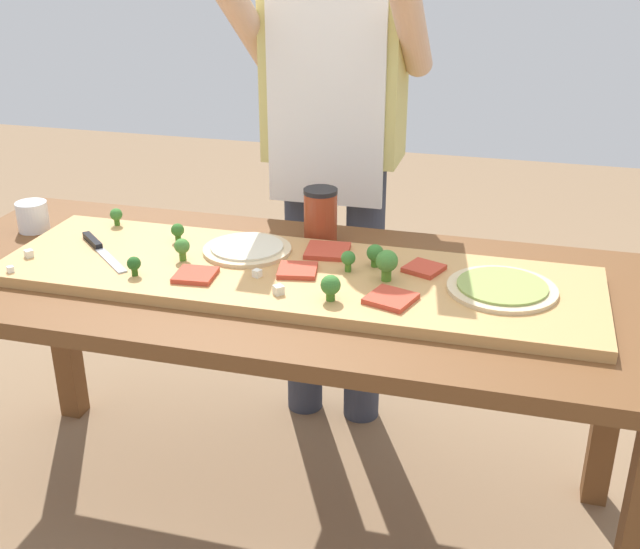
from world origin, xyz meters
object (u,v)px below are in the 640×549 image
Objects in this scene: broccoli_floret_back_mid at (331,286)px; pizza_slice_center at (195,275)px; cheese_crumble_c at (10,269)px; broccoli_floret_front_left at (116,215)px; broccoli_floret_front_right at (387,262)px; pizza_slice_near_left at (327,251)px; broccoli_floret_front_mid at (182,247)px; pizza_slice_near_right at (424,268)px; cheese_crumble_d at (257,273)px; pizza_whole_pesto_green at (502,288)px; broccoli_floret_center_left at (375,254)px; chefs_knife at (98,247)px; broccoli_floret_back_right at (348,259)px; pizza_slice_far_left at (298,270)px; flour_cup at (33,218)px; cheese_crumble_b at (29,254)px; cook_center at (334,127)px; prep_table at (277,311)px; pizza_slice_far_right at (391,299)px; sauce_jar at (320,215)px; pizza_whole_cheese_artichoke at (247,249)px; cheese_crumble_a at (279,290)px; broccoli_floret_center_right at (178,231)px; broccoli_floret_back_left at (134,264)px.

pizza_slice_center is at bearing 173.97° from broccoli_floret_back_mid.
broccoli_floret_back_mid reaches higher than cheese_crumble_c.
broccoli_floret_front_right is (0.79, -0.17, 0.02)m from broccoli_floret_front_left.
broccoli_floret_front_mid is (-0.33, -0.14, 0.03)m from pizza_slice_near_left.
pizza_slice_near_right is at bearing 50.63° from broccoli_floret_back_mid.
cheese_crumble_c is 0.59m from cheese_crumble_d.
pizza_whole_pesto_green is 3.05× the size of pizza_slice_near_right.
chefs_knife is at bearing -173.94° from broccoli_floret_center_left.
broccoli_floret_front_left is (-0.69, 0.14, -0.00)m from broccoli_floret_back_right.
pizza_slice_far_left is 0.30m from broccoli_floret_front_mid.
cheese_crumble_c is at bearing -165.20° from pizza_slice_far_left.
broccoli_floret_front_mid is at bearing -16.05° from flour_cup.
cheese_crumble_b is at bearing 97.18° from cheese_crumble_c.
broccoli_floret_front_mid is 3.07× the size of cheese_crumble_b.
prep_table is at bearing -90.19° from cook_center.
pizza_slice_far_right and pizza_slice_near_right have the same top height.
cheese_crumble_c reaches higher than prep_table.
cheese_crumble_d reaches higher than pizza_whole_pesto_green.
sauce_jar reaches higher than pizza_slice_near_right.
pizza_slice_near_right is at bearing 8.88° from broccoli_floret_front_mid.
pizza_slice_far_right is at bearing -68.12° from broccoli_floret_center_left.
broccoli_floret_center_left is at bearing -1.58° from pizza_whole_cheese_artichoke.
chefs_knife is at bearing -179.89° from broccoli_floret_front_right.
pizza_slice_near_right is (0.51, 0.18, 0.00)m from pizza_slice_center.
sauce_jar is at bearing 61.05° from pizza_slice_center.
cook_center is (-0.04, 0.31, 0.17)m from sauce_jar.
pizza_slice_near_right is at bearing 10.13° from cheese_crumble_b.
broccoli_floret_front_mid is 0.32m from cheese_crumble_a.
pizza_slice_near_left is 0.73× the size of sauce_jar.
flour_cup is at bearing 161.30° from cheese_crumble_a.
flour_cup is 0.05× the size of cook_center.
broccoli_floret_front_left is 3.33× the size of cheese_crumble_c.
pizza_slice_near_left is at bearing 131.38° from pizza_slice_far_right.
cheese_crumble_b is 0.27m from flour_cup.
pizza_slice_near_left is at bearing 144.19° from broccoli_floret_front_right.
prep_table is 0.56m from broccoli_floret_front_left.
broccoli_floret_back_right is at bearing 20.79° from pizza_slice_center.
broccoli_floret_center_right reaches higher than pizza_whole_cheese_artichoke.
broccoli_floret_back_left is at bearing -162.60° from pizza_slice_near_right.
prep_table is 37.21× the size of broccoli_floret_center_right.
broccoli_floret_back_right is 0.60m from cook_center.
pizza_whole_cheese_artichoke is 3.94× the size of broccoli_floret_front_mid.
pizza_whole_cheese_artichoke is at bearing 71.18° from pizza_slice_center.
broccoli_floret_front_mid is at bearing 170.18° from pizza_slice_far_right.
broccoli_floret_back_right reaches higher than cheese_crumble_c.
broccoli_floret_front_right is at bearing -60.15° from broccoli_floret_center_left.
prep_table is 0.55m from pizza_whole_pesto_green.
broccoli_floret_back_mid is 0.04× the size of cook_center.
pizza_whole_pesto_green is at bearing 0.82° from chefs_knife.
pizza_whole_cheese_artichoke is at bearing 35.62° from broccoli_floret_front_mid.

